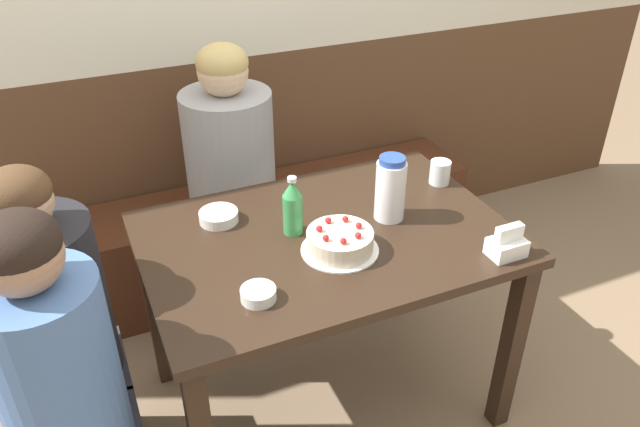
# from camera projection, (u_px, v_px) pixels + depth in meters

# --- Properties ---
(ground_plane) EXTENTS (12.00, 12.00, 0.00)m
(ground_plane) POSITION_uv_depth(u_px,v_px,m) (325.00, 397.00, 2.40)
(ground_plane) COLOR #846B51
(back_wall) EXTENTS (4.80, 0.04, 2.50)m
(back_wall) POSITION_uv_depth(u_px,v_px,m) (222.00, 4.00, 2.56)
(back_wall) COLOR brown
(back_wall) RESTS_ON ground_plane
(bench_seat) EXTENTS (2.09, 0.38, 0.46)m
(bench_seat) POSITION_uv_depth(u_px,v_px,m) (253.00, 237.00, 2.93)
(bench_seat) COLOR #472314
(bench_seat) RESTS_ON ground_plane
(dining_table) EXTENTS (1.17, 0.80, 0.76)m
(dining_table) POSITION_uv_depth(u_px,v_px,m) (326.00, 261.00, 2.06)
(dining_table) COLOR black
(dining_table) RESTS_ON ground_plane
(birthday_cake) EXTENTS (0.24, 0.24, 0.09)m
(birthday_cake) POSITION_uv_depth(u_px,v_px,m) (340.00, 242.00, 1.91)
(birthday_cake) COLOR white
(birthday_cake) RESTS_ON dining_table
(water_pitcher) EXTENTS (0.10, 0.10, 0.22)m
(water_pitcher) POSITION_uv_depth(u_px,v_px,m) (390.00, 189.00, 2.04)
(water_pitcher) COLOR white
(water_pitcher) RESTS_ON dining_table
(soju_bottle) EXTENTS (0.06, 0.06, 0.20)m
(soju_bottle) POSITION_uv_depth(u_px,v_px,m) (293.00, 207.00, 1.97)
(soju_bottle) COLOR #388E4C
(soju_bottle) RESTS_ON dining_table
(napkin_holder) EXTENTS (0.11, 0.08, 0.11)m
(napkin_holder) POSITION_uv_depth(u_px,v_px,m) (507.00, 245.00, 1.89)
(napkin_holder) COLOR white
(napkin_holder) RESTS_ON dining_table
(bowl_soup_white) EXTENTS (0.10, 0.10, 0.03)m
(bowl_soup_white) POSITION_uv_depth(u_px,v_px,m) (258.00, 294.00, 1.72)
(bowl_soup_white) COLOR white
(bowl_soup_white) RESTS_ON dining_table
(bowl_rice_small) EXTENTS (0.13, 0.13, 0.04)m
(bowl_rice_small) POSITION_uv_depth(u_px,v_px,m) (219.00, 216.00, 2.06)
(bowl_rice_small) COLOR white
(bowl_rice_small) RESTS_ON dining_table
(glass_water_tall) EXTENTS (0.07, 0.07, 0.09)m
(glass_water_tall) POSITION_uv_depth(u_px,v_px,m) (440.00, 172.00, 2.27)
(glass_water_tall) COLOR silver
(glass_water_tall) RESTS_ON dining_table
(person_teal_shirt) EXTENTS (0.35, 0.35, 1.21)m
(person_teal_shirt) POSITION_uv_depth(u_px,v_px,m) (233.00, 192.00, 2.56)
(person_teal_shirt) COLOR #33333D
(person_teal_shirt) RESTS_ON ground_plane
(person_pale_blue_shirt) EXTENTS (0.34, 0.30, 1.18)m
(person_pale_blue_shirt) POSITION_uv_depth(u_px,v_px,m) (71.00, 418.00, 1.64)
(person_pale_blue_shirt) COLOR #33333D
(person_pale_blue_shirt) RESTS_ON ground_plane
(person_grey_tee) EXTENTS (0.34, 0.33, 1.15)m
(person_grey_tee) POSITION_uv_depth(u_px,v_px,m) (63.00, 349.00, 1.86)
(person_grey_tee) COLOR #33333D
(person_grey_tee) RESTS_ON ground_plane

